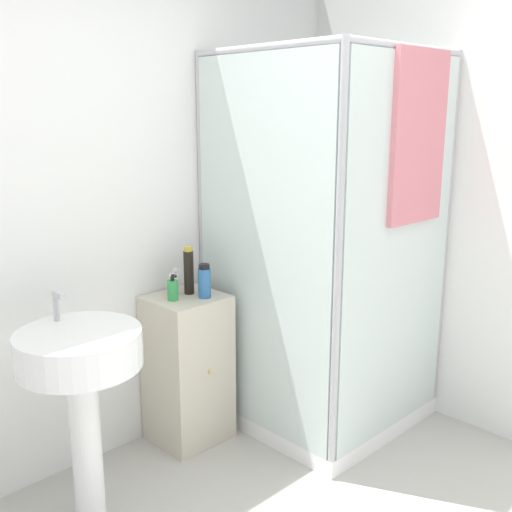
% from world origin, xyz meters
% --- Properties ---
extents(wall_back, '(6.40, 0.06, 2.50)m').
position_xyz_m(wall_back, '(0.00, 1.70, 1.25)').
color(wall_back, white).
rests_on(wall_back, ground_plane).
extents(shower_enclosure, '(0.97, 1.00, 2.02)m').
position_xyz_m(shower_enclosure, '(1.13, 1.09, 0.55)').
color(shower_enclosure, white).
rests_on(shower_enclosure, ground_plane).
extents(vanity_cabinet, '(0.37, 0.37, 0.79)m').
position_xyz_m(vanity_cabinet, '(0.46, 1.49, 0.40)').
color(vanity_cabinet, beige).
rests_on(vanity_cabinet, ground_plane).
extents(sink, '(0.50, 0.50, 0.99)m').
position_xyz_m(sink, '(-0.26, 1.25, 0.69)').
color(sink, white).
rests_on(sink, ground_plane).
extents(soap_dispenser, '(0.05, 0.06, 0.13)m').
position_xyz_m(soap_dispenser, '(0.38, 1.48, 0.85)').
color(soap_dispenser, green).
rests_on(soap_dispenser, vanity_cabinet).
extents(shampoo_bottle_tall_black, '(0.05, 0.05, 0.25)m').
position_xyz_m(shampoo_bottle_tall_black, '(0.51, 1.51, 0.92)').
color(shampoo_bottle_tall_black, black).
rests_on(shampoo_bottle_tall_black, vanity_cabinet).
extents(shampoo_bottle_blue, '(0.06, 0.06, 0.17)m').
position_xyz_m(shampoo_bottle_blue, '(0.52, 1.41, 0.88)').
color(shampoo_bottle_blue, '#2D66A3').
rests_on(shampoo_bottle_blue, vanity_cabinet).
extents(lotion_bottle_white, '(0.05, 0.05, 0.14)m').
position_xyz_m(lotion_bottle_white, '(0.44, 1.55, 0.85)').
color(lotion_bottle_white, white).
rests_on(lotion_bottle_white, vanity_cabinet).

